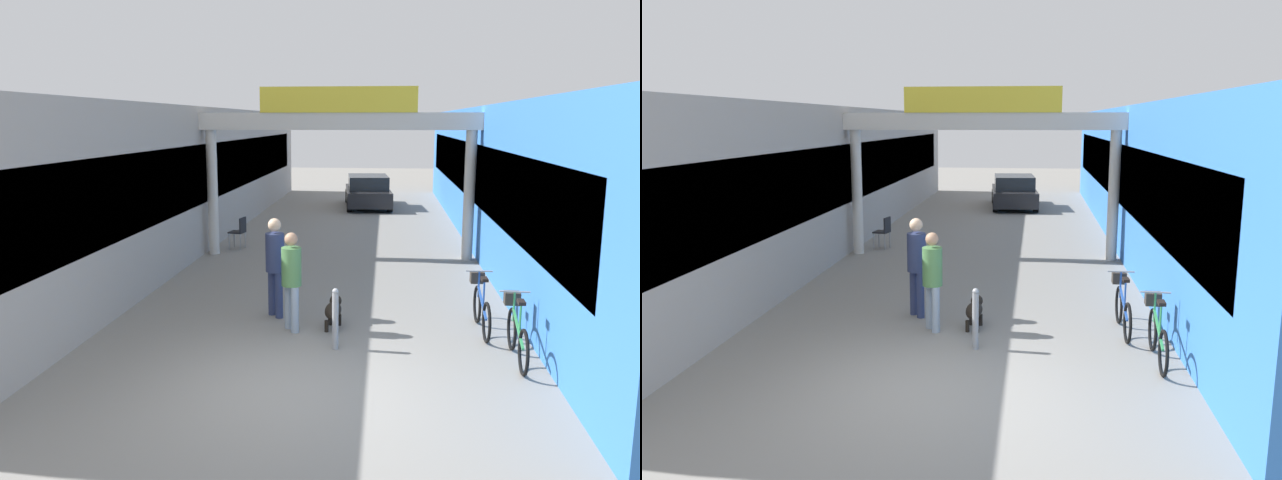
{
  "view_description": "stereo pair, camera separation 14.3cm",
  "coord_description": "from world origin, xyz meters",
  "views": [
    {
      "loc": [
        1.23,
        -7.7,
        3.54
      ],
      "look_at": [
        0.0,
        3.91,
        1.3
      ],
      "focal_mm": 35.0,
      "sensor_mm": 36.0,
      "label": 1
    },
    {
      "loc": [
        1.37,
        -7.69,
        3.54
      ],
      "look_at": [
        0.0,
        3.91,
        1.3
      ],
      "focal_mm": 35.0,
      "sensor_mm": 36.0,
      "label": 2
    }
  ],
  "objects": [
    {
      "name": "bicycle_blue_second",
      "position": [
        2.89,
        2.78,
        0.44
      ],
      "size": [
        0.46,
        1.69,
        0.98
      ],
      "color": "black",
      "rests_on": "ground_plane"
    },
    {
      "name": "storefront_left",
      "position": [
        -5.09,
        11.0,
        1.96
      ],
      "size": [
        3.0,
        26.0,
        3.91
      ],
      "color": "#9E9993",
      "rests_on": "ground_plane"
    },
    {
      "name": "storefront_right",
      "position": [
        5.09,
        11.0,
        1.96
      ],
      "size": [
        3.0,
        26.0,
        3.91
      ],
      "color": "blue",
      "rests_on": "ground_plane"
    },
    {
      "name": "ground_plane",
      "position": [
        0.0,
        0.0,
        0.0
      ],
      "size": [
        80.0,
        80.0,
        0.0
      ],
      "primitive_type": "plane",
      "color": "gray"
    },
    {
      "name": "bicycle_green_nearest",
      "position": [
        3.22,
        1.48,
        0.44
      ],
      "size": [
        0.46,
        1.69,
        0.98
      ],
      "color": "black",
      "rests_on": "ground_plane"
    },
    {
      "name": "dog_on_leash",
      "position": [
        0.37,
        2.63,
        0.33
      ],
      "size": [
        0.32,
        0.72,
        0.52
      ],
      "color": "black",
      "rests_on": "ground_plane"
    },
    {
      "name": "pedestrian_companion",
      "position": [
        -0.74,
        3.16,
        1.05
      ],
      "size": [
        0.48,
        0.48,
        1.82
      ],
      "color": "navy",
      "rests_on": "ground_plane"
    },
    {
      "name": "bollard_post_metal",
      "position": [
        0.48,
        1.6,
        0.5
      ],
      "size": [
        0.1,
        0.1,
        0.99
      ],
      "color": "gray",
      "rests_on": "ground_plane"
    },
    {
      "name": "cafe_chair_black_nearer",
      "position": [
        -2.82,
        9.14,
        0.54
      ],
      "size": [
        0.47,
        0.47,
        0.89
      ],
      "color": "gray",
      "rests_on": "ground_plane"
    },
    {
      "name": "pedestrian_with_dog",
      "position": [
        -0.33,
        2.41,
        0.98
      ],
      "size": [
        0.47,
        0.47,
        1.7
      ],
      "color": "#8C9EB2",
      "rests_on": "ground_plane"
    },
    {
      "name": "parked_car_black",
      "position": [
        0.5,
        18.08,
        0.64
      ],
      "size": [
        2.08,
        4.13,
        1.33
      ],
      "color": "black",
      "rests_on": "ground_plane"
    },
    {
      "name": "arcade_sign_gateway",
      "position": [
        0.0,
        8.38,
        3.14
      ],
      "size": [
        7.4,
        0.47,
        4.38
      ],
      "color": "beige",
      "rests_on": "ground_plane"
    }
  ]
}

